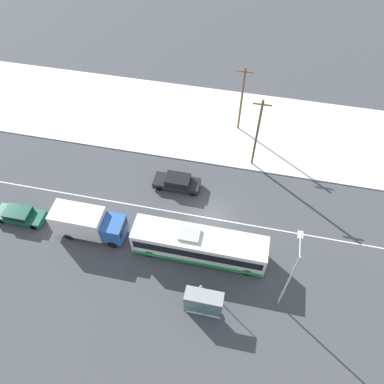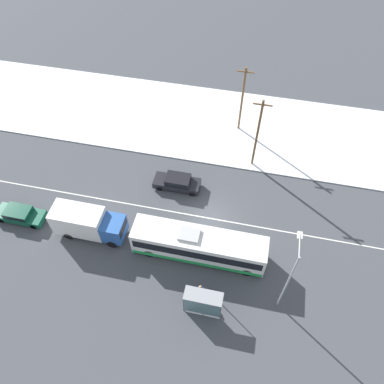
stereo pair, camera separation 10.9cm
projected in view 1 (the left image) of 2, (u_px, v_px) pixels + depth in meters
name	position (u px, v px, depth m)	size (l,w,h in m)	color
ground_plane	(211.00, 218.00, 36.38)	(120.00, 120.00, 0.00)	#424449
snow_lot	(231.00, 126.00, 44.38)	(80.00, 12.93, 0.12)	white
lane_marking_center	(211.00, 218.00, 36.38)	(60.00, 0.12, 0.00)	silver
city_bus	(199.00, 245.00, 32.82)	(11.77, 2.57, 3.16)	white
box_truck	(88.00, 223.00, 34.03)	(6.60, 2.30, 3.12)	silver
sedan_car	(177.00, 182.00, 38.13)	(4.75, 1.80, 1.51)	black
parked_car_near_truck	(20.00, 215.00, 35.72)	(4.66, 1.80, 1.38)	#0F4733
pedestrian_at_stop	(201.00, 290.00, 30.74)	(0.65, 0.29, 1.81)	#23232D
bus_shelter	(203.00, 303.00, 29.50)	(3.08, 1.20, 2.40)	gray
streetlamp	(291.00, 273.00, 27.35)	(0.36, 2.22, 8.27)	#9EA3A8
utility_pole_roadside	(257.00, 133.00, 37.19)	(1.80, 0.24, 8.62)	brown
utility_pole_snowlot	(242.00, 99.00, 40.76)	(1.80, 0.24, 8.27)	brown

